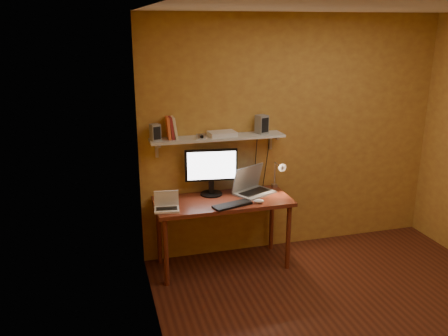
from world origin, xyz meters
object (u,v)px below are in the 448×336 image
object	(u,v)px
keyboard	(232,205)
netbook	(167,204)
shelf_camera	(201,136)
router	(222,134)
wall_shelf	(218,138)
laptop	(251,186)
mouse	(259,201)
desk_lamp	(279,172)
desk	(223,207)
speaker_right	(262,124)
monitor	(211,170)
speaker_left	(155,132)

from	to	relation	value
keyboard	netbook	bearing A→B (deg)	156.40
shelf_camera	router	xyz separation A→B (m)	(0.24, 0.08, -0.00)
wall_shelf	laptop	size ratio (longest dim) A/B	2.90
wall_shelf	mouse	distance (m)	0.77
mouse	router	xyz separation A→B (m)	(-0.28, 0.39, 0.63)
laptop	desk_lamp	xyz separation A→B (m)	(0.31, -0.00, 0.13)
desk	desk_lamp	world-z (taller)	desk_lamp
speaker_right	router	distance (m)	0.44
keyboard	mouse	xyz separation A→B (m)	(0.28, 0.01, 0.01)
laptop	router	world-z (taller)	router
monitor	laptop	bearing A→B (deg)	0.15
laptop	desk_lamp	size ratio (longest dim) A/B	1.29
desk	mouse	world-z (taller)	mouse
desk	laptop	xyz separation A→B (m)	(0.35, 0.13, 0.16)
laptop	desk_lamp	bearing A→B (deg)	-27.21
desk	router	world-z (taller)	router
laptop	keyboard	world-z (taller)	laptop
netbook	shelf_camera	distance (m)	0.76
wall_shelf	laptop	bearing A→B (deg)	-10.94
keyboard	router	xyz separation A→B (m)	(0.00, 0.40, 0.64)
netbook	mouse	distance (m)	0.93
monitor	router	distance (m)	0.39
desk_lamp	speaker_right	xyz separation A→B (m)	(-0.18, 0.08, 0.51)
mouse	shelf_camera	bearing A→B (deg)	163.72
wall_shelf	keyboard	world-z (taller)	wall_shelf
wall_shelf	router	distance (m)	0.06
wall_shelf	desk_lamp	xyz separation A→B (m)	(0.66, -0.07, -0.40)
desk	keyboard	xyz separation A→B (m)	(0.04, -0.19, 0.10)
monitor	speaker_right	distance (m)	0.71
mouse	router	size ratio (longest dim) A/B	0.38
shelf_camera	speaker_right	bearing A→B (deg)	6.99
wall_shelf	laptop	distance (m)	0.64
mouse	laptop	bearing A→B (deg)	99.60
monitor	laptop	distance (m)	0.48
monitor	desk_lamp	xyz separation A→B (m)	(0.74, -0.05, -0.07)
desk_lamp	laptop	bearing A→B (deg)	179.96
desk	laptop	distance (m)	0.41
wall_shelf	desk_lamp	distance (m)	0.77
mouse	speaker_left	bearing A→B (deg)	173.03
mouse	desk	bearing A→B (deg)	164.72
desk	speaker_right	world-z (taller)	speaker_right
mouse	desk_lamp	distance (m)	0.49
desk_lamp	shelf_camera	world-z (taller)	shelf_camera
desk	shelf_camera	world-z (taller)	shelf_camera
laptop	mouse	xyz separation A→B (m)	(-0.03, -0.31, -0.06)
wall_shelf	shelf_camera	distance (m)	0.21
desk_lamp	speaker_left	bearing A→B (deg)	177.17
netbook	desk_lamp	xyz separation A→B (m)	(1.26, 0.23, 0.16)
keyboard	desk_lamp	world-z (taller)	desk_lamp
mouse	speaker_right	distance (m)	0.82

